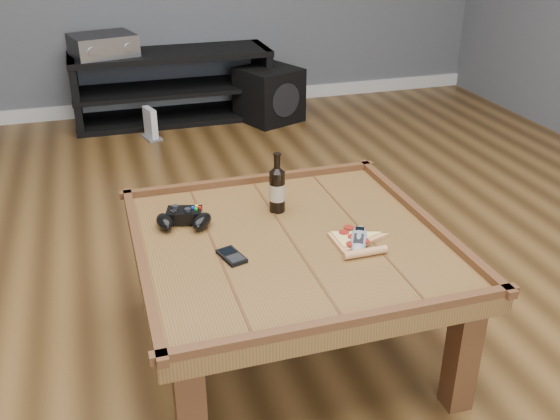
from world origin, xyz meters
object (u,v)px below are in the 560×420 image
object	(u,v)px
remote_control	(359,239)
media_console	(173,87)
game_controller	(184,219)
beer_bottle	(277,188)
smartphone	(232,256)
av_receiver	(103,45)
subwoofer	(269,95)
coffee_table	(291,254)
pizza_slice	(354,241)
game_console	(151,125)

from	to	relation	value
remote_control	media_console	bearing A→B (deg)	121.12
game_controller	beer_bottle	bearing A→B (deg)	17.79
smartphone	av_receiver	size ratio (longest dim) A/B	0.25
game_controller	subwoofer	world-z (taller)	game_controller
coffee_table	smartphone	bearing A→B (deg)	-163.88
pizza_slice	coffee_table	bearing A→B (deg)	153.40
pizza_slice	subwoofer	world-z (taller)	pizza_slice
beer_bottle	game_controller	bearing A→B (deg)	-177.34
media_console	beer_bottle	xyz separation A→B (m)	(0.02, -2.54, 0.29)
smartphone	subwoofer	bearing A→B (deg)	55.30
media_console	game_console	bearing A→B (deg)	-120.31
game_console	remote_control	bearing A→B (deg)	-95.74
media_console	game_console	size ratio (longest dim) A/B	6.63
media_console	av_receiver	size ratio (longest dim) A/B	2.93
pizza_slice	subwoofer	bearing A→B (deg)	79.22
smartphone	game_controller	bearing A→B (deg)	96.18
coffee_table	remote_control	distance (m)	0.23
media_console	av_receiver	distance (m)	0.55
smartphone	av_receiver	world-z (taller)	av_receiver
coffee_table	game_controller	xyz separation A→B (m)	(-0.32, 0.20, 0.09)
media_console	game_console	xyz separation A→B (m)	(-0.21, -0.37, -0.15)
game_console	smartphone	bearing A→B (deg)	-105.30
game_controller	subwoofer	distance (m)	2.55
game_controller	pizza_slice	distance (m)	0.58
smartphone	media_console	bearing A→B (deg)	69.60
game_controller	smartphone	size ratio (longest dim) A/B	1.73
coffee_table	game_console	size ratio (longest dim) A/B	4.88
pizza_slice	av_receiver	xyz separation A→B (m)	(-0.64, 2.84, 0.11)
game_controller	remote_control	bearing A→B (deg)	-13.65
game_console	coffee_table	bearing A→B (deg)	-100.18
coffee_table	subwoofer	size ratio (longest dim) A/B	2.07
game_controller	pizza_slice	xyz separation A→B (m)	(0.51, -0.29, -0.02)
game_controller	smartphone	xyz separation A→B (m)	(0.11, -0.26, -0.02)
av_receiver	game_controller	bearing A→B (deg)	-101.31
av_receiver	remote_control	bearing A→B (deg)	-91.26
smartphone	remote_control	xyz separation A→B (m)	(0.42, -0.03, 0.01)
av_receiver	subwoofer	distance (m)	1.19
coffee_table	av_receiver	size ratio (longest dim) A/B	2.15
media_console	game_console	world-z (taller)	media_console
media_console	game_controller	bearing A→B (deg)	-97.14
coffee_table	beer_bottle	world-z (taller)	beer_bottle
media_console	pizza_slice	world-z (taller)	media_console
pizza_slice	smartphone	world-z (taller)	pizza_slice
coffee_table	smartphone	size ratio (longest dim) A/B	8.70
subwoofer	av_receiver	bearing A→B (deg)	146.89
subwoofer	game_console	distance (m)	0.89
game_controller	smartphone	distance (m)	0.28
remote_control	subwoofer	distance (m)	2.68
beer_bottle	av_receiver	bearing A→B (deg)	100.45
smartphone	remote_control	distance (m)	0.42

